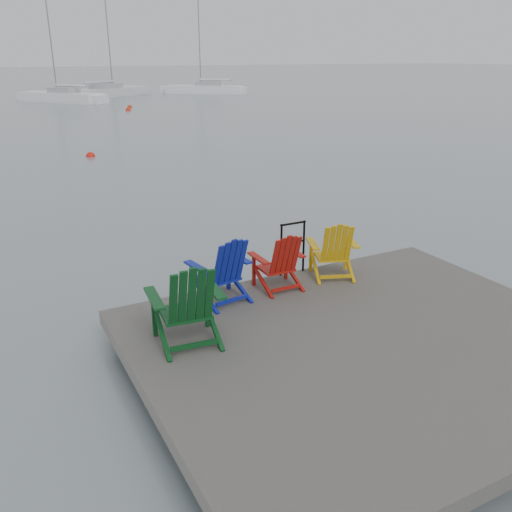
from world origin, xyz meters
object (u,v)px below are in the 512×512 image
handrail (293,243)px  chair_blue (223,269)px  buoy_a (91,157)px  sailboat_near (61,98)px  chair_yellow (334,249)px  chair_red (280,261)px  chair_green (188,303)px  sailboat_far (205,90)px  buoy_d (130,108)px  sailboat_mid (110,93)px  buoy_c (128,110)px

handrail → chair_blue: 1.58m
buoy_a → sailboat_near: bearing=83.1°
chair_yellow → buoy_a: chair_yellow is taller
chair_red → chair_green: bearing=-152.0°
sailboat_far → buoy_a: 39.03m
chair_green → buoy_d: bearing=81.7°
sailboat_mid → buoy_a: sailboat_mid is taller
buoy_a → chair_green: bearing=-97.5°
chair_green → chair_blue: size_ratio=1.11×
chair_red → sailboat_far: sailboat_far is taller
handrail → buoy_a: (-0.13, 15.91, -1.04)m
sailboat_far → buoy_d: 17.51m
buoy_a → buoy_c: (6.68, 18.73, 0.00)m
sailboat_mid → buoy_d: 13.16m
chair_blue → chair_yellow: size_ratio=1.05×
buoy_a → chair_yellow: bearing=-87.8°
chair_green → sailboat_mid: sailboat_mid is taller
buoy_a → handrail: bearing=-89.5°
chair_yellow → chair_green: bearing=-140.4°
chair_green → sailboat_mid: size_ratio=0.08×
handrail → sailboat_far: size_ratio=0.08×
chair_red → buoy_d: 38.24m
handrail → chair_yellow: bearing=-42.9°
chair_red → sailboat_near: bearing=85.8°
buoy_a → buoy_d: (7.44, 21.04, 0.00)m
sailboat_mid → buoy_a: (-8.99, -34.10, -0.35)m
buoy_a → buoy_d: 22.32m
chair_blue → sailboat_mid: sailboat_mid is taller
chair_green → buoy_c: (8.97, 36.08, -1.08)m
sailboat_mid → sailboat_far: 10.33m
buoy_c → buoy_d: 2.43m
chair_red → sailboat_far: size_ratio=0.08×
chair_red → chair_yellow: chair_yellow is taller
buoy_c → chair_green: bearing=-104.0°
sailboat_mid → buoy_c: 15.55m
chair_green → chair_blue: (0.92, 0.96, -0.06)m
chair_blue → sailboat_near: size_ratio=0.09×
chair_green → chair_red: 2.14m
chair_blue → buoy_a: bearing=76.1°
sailboat_near → buoy_c: (3.10, -10.72, -0.36)m
chair_green → chair_red: bearing=33.1°
chair_blue → buoy_d: chair_blue is taller
sailboat_near → buoy_a: 29.67m
sailboat_near → buoy_a: size_ratio=31.09×
handrail → chair_yellow: chair_yellow is taller
handrail → sailboat_far: bearing=68.9°
buoy_a → chair_blue: bearing=-94.8°
sailboat_near → buoy_d: sailboat_near is taller
buoy_d → chair_yellow: bearing=-100.3°
chair_green → handrail: bearing=36.8°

